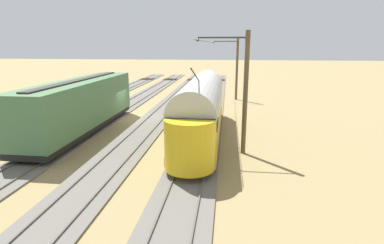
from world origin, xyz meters
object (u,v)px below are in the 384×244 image
object	(u,v)px
catenary_pole_foreground	(236,68)
flatcar_adjacent	(58,108)
vintage_streetcar	(201,107)
coach_far_siding	(81,104)
catenary_pole_mid_near	(244,92)

from	to	relation	value
catenary_pole_foreground	flatcar_adjacent	bearing A→B (deg)	34.78
catenary_pole_foreground	vintage_streetcar	bearing A→B (deg)	80.30
flatcar_adjacent	coach_far_siding	world-z (taller)	coach_far_siding
vintage_streetcar	flatcar_adjacent	distance (m)	14.46
flatcar_adjacent	coach_far_siding	xyz separation A→B (m)	(-4.53, 4.43, 1.30)
flatcar_adjacent	catenary_pole_foreground	xyz separation A→B (m)	(-16.34, -11.35, 2.95)
vintage_streetcar	coach_far_siding	bearing A→B (deg)	-1.96
flatcar_adjacent	catenary_pole_mid_near	distance (m)	18.26
flatcar_adjacent	coach_far_siding	size ratio (longest dim) A/B	0.83
coach_far_siding	vintage_streetcar	bearing A→B (deg)	178.04
vintage_streetcar	catenary_pole_mid_near	xyz separation A→B (m)	(-2.75, 2.87, 1.56)
vintage_streetcar	catenary_pole_foreground	distance (m)	16.39
vintage_streetcar	coach_far_siding	xyz separation A→B (m)	(9.06, -0.31, -0.09)
flatcar_adjacent	catenary_pole_mid_near	bearing A→B (deg)	155.03
vintage_streetcar	catenary_pole_mid_near	size ratio (longest dim) A/B	2.15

